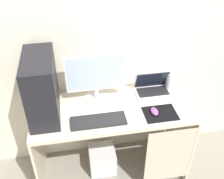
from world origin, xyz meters
TOP-DOWN VIEW (x-y plane):
  - ground_plane at (0.00, 0.00)m, footprint 8.00×8.00m
  - wall_back at (0.00, 0.32)m, footprint 4.00×0.05m
  - desk at (0.02, -0.01)m, footprint 1.30×0.56m
  - pc_tower at (-0.52, 0.02)m, footprint 0.22×0.46m
  - monitor at (-0.11, 0.13)m, footprint 0.48×0.21m
  - laptop at (0.38, 0.14)m, footprint 0.31×0.22m
  - speaker at (0.55, 0.18)m, footprint 0.08×0.08m
  - keyboard at (-0.13, -0.15)m, footprint 0.42×0.14m
  - mousepad at (0.36, -0.14)m, footprint 0.26×0.20m
  - mouse_left at (0.32, -0.13)m, footprint 0.06×0.10m
  - subwoofer at (-0.09, 0.03)m, footprint 0.24×0.24m

SIDE VIEW (x-z plane):
  - ground_plane at x=0.00m, z-range 0.00..0.00m
  - subwoofer at x=-0.09m, z-range 0.00..0.24m
  - desk at x=0.02m, z-range 0.22..0.99m
  - mousepad at x=0.36m, z-range 0.77..0.78m
  - keyboard at x=-0.13m, z-range 0.77..0.80m
  - mouse_left at x=0.32m, z-range 0.78..0.81m
  - laptop at x=0.38m, z-range 0.71..0.91m
  - speaker at x=0.55m, z-range 0.77..0.93m
  - monitor at x=-0.11m, z-range 0.78..1.21m
  - pc_tower at x=-0.52m, z-range 0.77..1.27m
  - wall_back at x=0.00m, z-range 0.00..2.60m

